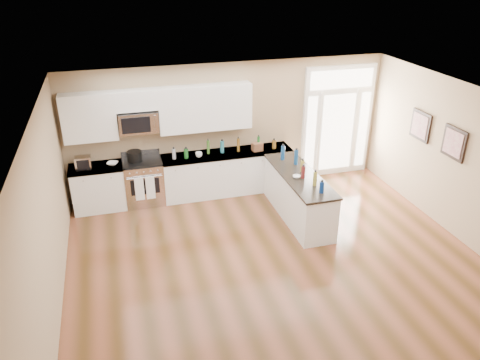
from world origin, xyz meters
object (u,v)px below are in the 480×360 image
at_px(peninsula_cabinet, 298,197).
at_px(toaster_oven, 83,163).
at_px(kitchen_range, 144,182).
at_px(stockpot, 135,156).

relative_size(peninsula_cabinet, toaster_oven, 7.64).
height_order(kitchen_range, toaster_oven, toaster_oven).
bearing_deg(kitchen_range, toaster_oven, -177.51).
xyz_separation_m(kitchen_range, stockpot, (-0.13, 0.05, 0.59)).
xyz_separation_m(peninsula_cabinet, kitchen_range, (-2.89, 1.45, 0.04)).
distance_m(peninsula_cabinet, stockpot, 3.43).
xyz_separation_m(peninsula_cabinet, toaster_oven, (-4.03, 1.40, 0.64)).
height_order(peninsula_cabinet, stockpot, stockpot).
bearing_deg(stockpot, toaster_oven, -174.54).
xyz_separation_m(stockpot, toaster_oven, (-1.01, -0.10, 0.01)).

